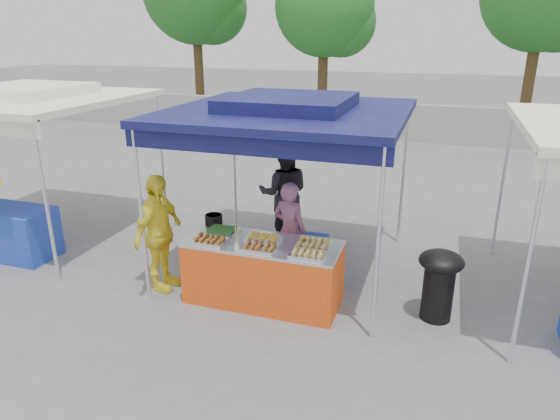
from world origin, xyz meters
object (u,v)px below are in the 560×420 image
(vendor_woman, at_px, (290,232))
(cooking_pot, at_px, (214,220))
(helper_man, at_px, (284,194))
(vendor_table, at_px, (263,272))
(wok_burner, at_px, (439,279))
(customer_person, at_px, (159,233))

(vendor_woman, bearing_deg, cooking_pot, 35.46)
(helper_man, bearing_deg, cooking_pot, 54.93)
(vendor_woman, height_order, helper_man, helper_man)
(vendor_table, height_order, cooking_pot, cooking_pot)
(wok_burner, height_order, customer_person, customer_person)
(cooking_pot, relative_size, customer_person, 0.15)
(vendor_table, height_order, helper_man, helper_man)
(vendor_table, distance_m, helper_man, 2.03)
(helper_man, height_order, customer_person, helper_man)
(wok_burner, xyz_separation_m, helper_man, (-2.54, 1.67, 0.33))
(cooking_pot, bearing_deg, vendor_woman, 19.35)
(cooking_pot, bearing_deg, customer_person, -141.83)
(helper_man, bearing_deg, wok_burner, 130.12)
(vendor_table, bearing_deg, cooking_pot, 156.60)
(cooking_pot, bearing_deg, vendor_table, -23.40)
(vendor_woman, height_order, customer_person, customer_person)
(cooking_pot, relative_size, wok_burner, 0.27)
(vendor_table, height_order, vendor_woman, vendor_woman)
(customer_person, bearing_deg, wok_burner, -79.43)
(vendor_table, bearing_deg, customer_person, -176.28)
(wok_burner, bearing_deg, vendor_table, 178.14)
(helper_man, bearing_deg, vendor_table, 83.45)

